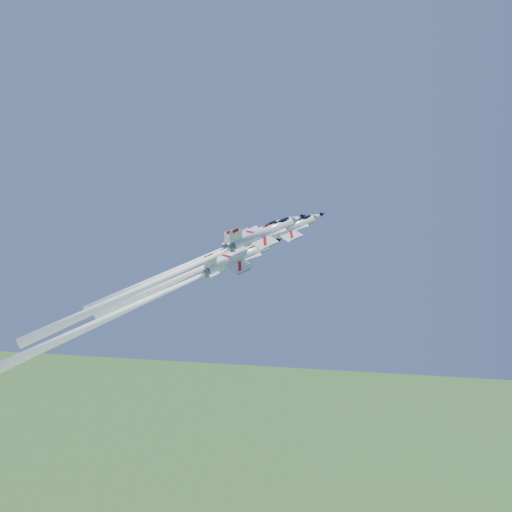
% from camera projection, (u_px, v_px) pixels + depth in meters
% --- Properties ---
extents(jet_lead, '(28.69, 25.09, 31.49)m').
position_uv_depth(jet_lead, '(223.00, 259.00, 108.99)').
color(jet_lead, white).
extents(jet_left, '(26.79, 22.87, 26.98)m').
position_uv_depth(jet_left, '(199.00, 259.00, 110.41)').
color(jet_left, white).
extents(jet_right, '(31.54, 27.61, 34.77)m').
position_uv_depth(jet_right, '(181.00, 271.00, 98.54)').
color(jet_right, white).
extents(jet_slot, '(32.21, 28.13, 35.14)m').
position_uv_depth(jet_slot, '(157.00, 296.00, 101.82)').
color(jet_slot, white).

